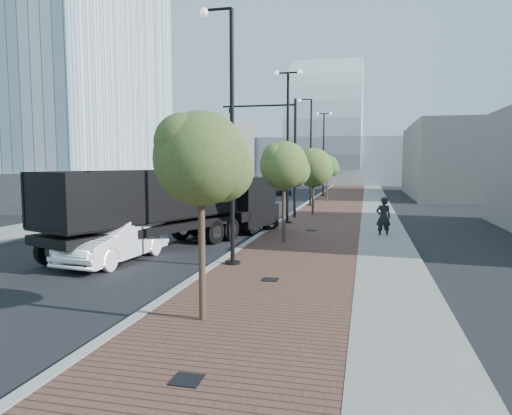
% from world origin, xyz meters
% --- Properties ---
extents(ground, '(220.00, 220.00, 0.00)m').
position_xyz_m(ground, '(0.00, 0.00, 0.00)').
color(ground, black).
extents(sidewalk, '(7.00, 140.00, 0.12)m').
position_xyz_m(sidewalk, '(3.50, 40.00, 0.06)').
color(sidewalk, '#4C2D23').
rests_on(sidewalk, ground).
extents(concrete_strip, '(2.40, 140.00, 0.13)m').
position_xyz_m(concrete_strip, '(6.20, 40.00, 0.07)').
color(concrete_strip, slate).
rests_on(concrete_strip, ground).
extents(curb, '(0.30, 140.00, 0.14)m').
position_xyz_m(curb, '(0.00, 40.00, 0.07)').
color(curb, gray).
rests_on(curb, ground).
extents(west_sidewalk, '(4.00, 140.00, 0.12)m').
position_xyz_m(west_sidewalk, '(-13.00, 40.00, 0.06)').
color(west_sidewalk, slate).
rests_on(west_sidewalk, ground).
extents(dump_truck, '(7.09, 13.41, 3.47)m').
position_xyz_m(dump_truck, '(-2.40, 15.28, 1.46)').
color(dump_truck, black).
rests_on(dump_truck, ground).
extents(white_sedan, '(2.24, 5.32, 1.71)m').
position_xyz_m(white_sedan, '(-4.04, 9.84, 0.86)').
color(white_sedan, white).
rests_on(white_sedan, ground).
extents(dark_car_mid, '(2.55, 4.35, 1.14)m').
position_xyz_m(dark_car_mid, '(-6.23, 30.65, 0.57)').
color(dark_car_mid, black).
rests_on(dark_car_mid, ground).
extents(dark_car_far, '(3.06, 4.80, 1.29)m').
position_xyz_m(dark_car_far, '(-4.52, 48.48, 0.65)').
color(dark_car_far, black).
rests_on(dark_car_far, ground).
extents(pedestrian, '(0.84, 0.63, 2.07)m').
position_xyz_m(pedestrian, '(6.15, 18.16, 1.03)').
color(pedestrian, black).
rests_on(pedestrian, ground).
extents(streetlight_1, '(1.44, 0.56, 9.21)m').
position_xyz_m(streetlight_1, '(0.49, 10.00, 4.34)').
color(streetlight_1, black).
rests_on(streetlight_1, ground).
extents(streetlight_2, '(1.72, 0.56, 9.28)m').
position_xyz_m(streetlight_2, '(0.60, 22.00, 4.82)').
color(streetlight_2, black).
rests_on(streetlight_2, ground).
extents(streetlight_3, '(1.44, 0.56, 9.21)m').
position_xyz_m(streetlight_3, '(0.49, 34.00, 4.34)').
color(streetlight_3, black).
rests_on(streetlight_3, ground).
extents(streetlight_4, '(1.72, 0.56, 9.28)m').
position_xyz_m(streetlight_4, '(0.60, 46.00, 4.82)').
color(streetlight_4, black).
rests_on(streetlight_4, ground).
extents(traffic_mast, '(5.09, 0.20, 8.00)m').
position_xyz_m(traffic_mast, '(-0.30, 25.00, 4.98)').
color(traffic_mast, black).
rests_on(traffic_mast, ground).
extents(tree_0, '(2.24, 2.17, 4.97)m').
position_xyz_m(tree_0, '(1.65, 4.02, 3.86)').
color(tree_0, '#382619').
rests_on(tree_0, ground).
extents(tree_1, '(2.28, 2.21, 4.78)m').
position_xyz_m(tree_1, '(1.65, 15.02, 3.65)').
color(tree_1, '#382619').
rests_on(tree_1, ground).
extents(tree_2, '(2.77, 2.77, 4.82)m').
position_xyz_m(tree_2, '(1.65, 27.02, 3.42)').
color(tree_2, '#382619').
rests_on(tree_2, ground).
extents(tree_3, '(2.21, 2.13, 4.53)m').
position_xyz_m(tree_3, '(1.65, 39.02, 3.45)').
color(tree_3, '#382619').
rests_on(tree_3, ground).
extents(tower_podium, '(19.00, 19.00, 3.00)m').
position_xyz_m(tower_podium, '(-24.00, 32.00, 1.50)').
color(tower_podium, '#655F5B').
rests_on(tower_podium, ground).
extents(convention_center, '(50.00, 30.00, 50.00)m').
position_xyz_m(convention_center, '(-2.00, 85.00, 6.00)').
color(convention_center, '#ADB4B8').
rests_on(convention_center, ground).
extents(commercial_block_nw, '(14.00, 20.00, 10.00)m').
position_xyz_m(commercial_block_nw, '(-20.00, 60.00, 5.00)').
color(commercial_block_nw, '#645D5A').
rests_on(commercial_block_nw, ground).
extents(commercial_block_ne, '(12.00, 22.00, 8.00)m').
position_xyz_m(commercial_block_ne, '(16.00, 50.00, 4.00)').
color(commercial_block_ne, slate).
rests_on(commercial_block_ne, ground).
extents(utility_cover_0, '(0.50, 0.50, 0.02)m').
position_xyz_m(utility_cover_0, '(2.40, 1.00, 0.13)').
color(utility_cover_0, black).
rests_on(utility_cover_0, sidewalk).
extents(utility_cover_1, '(0.50, 0.50, 0.02)m').
position_xyz_m(utility_cover_1, '(2.40, 8.00, 0.13)').
color(utility_cover_1, black).
rests_on(utility_cover_1, sidewalk).
extents(utility_cover_2, '(0.50, 0.50, 0.02)m').
position_xyz_m(utility_cover_2, '(2.40, 19.00, 0.13)').
color(utility_cover_2, black).
rests_on(utility_cover_2, sidewalk).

